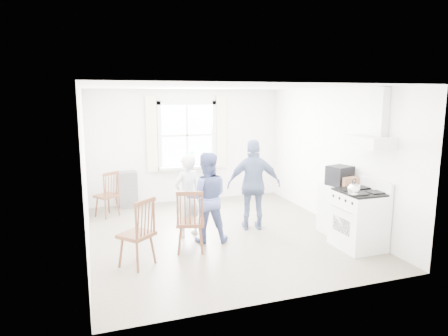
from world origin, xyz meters
The scene contains 16 objects.
room_shell centered at (0.00, 0.00, 1.30)m, with size 4.62×5.12×2.64m.
window_assembly centered at (0.00, 2.45, 1.46)m, with size 1.88×0.24×1.70m.
range_hood centered at (2.07, -1.35, 1.90)m, with size 0.45×0.76×0.94m.
shelf_unit centered at (-1.40, 2.33, 0.40)m, with size 0.40×0.30×0.80m, color slate.
gas_stove centered at (1.91, -1.35, 0.48)m, with size 0.68×0.76×1.12m.
kettle centered at (1.64, -1.54, 1.04)m, with size 0.19×0.19×0.27m.
low_cabinet centered at (1.98, -0.65, 0.45)m, with size 0.50×0.55×0.90m, color silver.
stereo_stack centered at (1.97, -0.68, 1.07)m, with size 0.46×0.43×0.34m.
cardboard_box centered at (2.03, -0.88, 0.99)m, with size 0.28×0.20×0.18m, color #A36F4F.
windsor_chair_a centered at (-1.82, 1.68, 0.58)m, with size 0.55×0.55×0.95m.
windsor_chair_b centered at (-0.74, -0.70, 0.63)m, with size 0.53×0.52×1.03m.
windsor_chair_c centered at (-1.52, -0.98, 0.63)m, with size 0.60×0.60×1.03m.
person_left centered at (-0.58, 0.11, 0.73)m, with size 0.53×0.53×1.46m, color silver.
person_mid centered at (-0.34, -0.27, 0.77)m, with size 0.75×0.75×1.53m, color #4C588E.
person_right centered at (0.66, 0.06, 0.84)m, with size 0.98×0.98×1.68m, color navy.
potted_plant centered at (0.04, 2.36, 1.03)m, with size 0.19×0.19×0.35m, color #2F6B37.
Camera 1 is at (-2.17, -6.52, 2.46)m, focal length 32.00 mm.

